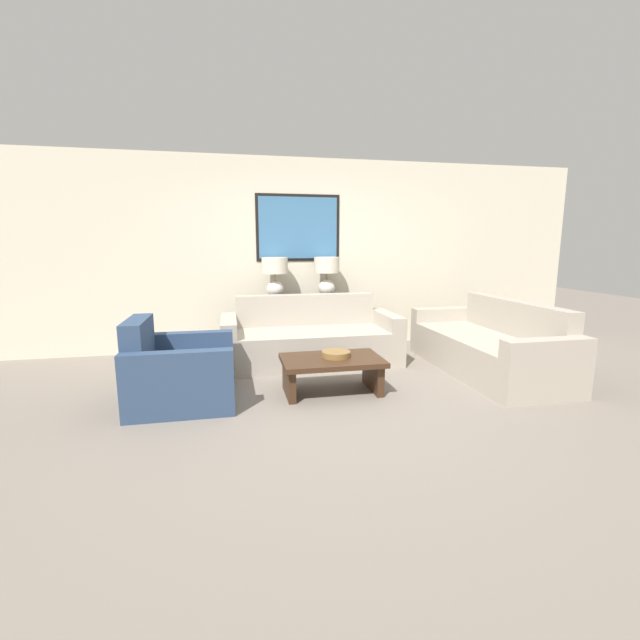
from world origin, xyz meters
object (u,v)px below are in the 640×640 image
at_px(coffee_table, 332,367).
at_px(armchair_near_back_wall, 179,373).
at_px(couch_by_back_wall, 310,340).
at_px(couch_by_side, 489,348).
at_px(table_lamp_left, 275,274).
at_px(table_lamp_right, 327,273).
at_px(decorative_bowl, 336,354).
at_px(console_table, 302,324).

height_order(coffee_table, armchair_near_back_wall, armchair_near_back_wall).
relative_size(couch_by_back_wall, coffee_table, 2.17).
height_order(couch_by_side, armchair_near_back_wall, couch_by_side).
height_order(table_lamp_left, table_lamp_right, same).
bearing_deg(coffee_table, armchair_near_back_wall, 178.29).
relative_size(table_lamp_right, coffee_table, 0.57).
height_order(couch_by_side, decorative_bowl, couch_by_side).
height_order(console_table, armchair_near_back_wall, armchair_near_back_wall).
xyz_separation_m(coffee_table, armchair_near_back_wall, (-1.47, 0.04, 0.02)).
distance_m(couch_by_side, decorative_bowl, 1.95).
xyz_separation_m(table_lamp_left, armchair_near_back_wall, (-1.10, -1.75, -0.80)).
distance_m(couch_by_back_wall, decorative_bowl, 1.12).
relative_size(table_lamp_left, table_lamp_right, 1.00).
distance_m(decorative_bowl, armchair_near_back_wall, 1.52).
xyz_separation_m(table_lamp_left, couch_by_back_wall, (0.36, -0.65, -0.80)).
distance_m(couch_by_back_wall, couch_by_side, 2.14).
xyz_separation_m(couch_by_back_wall, decorative_bowl, (0.06, -1.11, 0.11)).
distance_m(table_lamp_left, decorative_bowl, 1.94).
height_order(console_table, table_lamp_left, table_lamp_left).
relative_size(console_table, table_lamp_left, 2.11).
relative_size(table_lamp_left, couch_by_side, 0.26).
relative_size(table_lamp_right, couch_by_back_wall, 0.26).
height_order(table_lamp_left, decorative_bowl, table_lamp_left).
bearing_deg(armchair_near_back_wall, table_lamp_right, 43.83).
bearing_deg(armchair_near_back_wall, decorative_bowl, -0.60).
bearing_deg(armchair_near_back_wall, table_lamp_left, 57.81).
bearing_deg(table_lamp_right, armchair_near_back_wall, -136.17).
xyz_separation_m(console_table, decorative_bowl, (0.06, -1.76, 0.02)).
xyz_separation_m(table_lamp_right, couch_by_back_wall, (-0.36, -0.65, -0.80)).
bearing_deg(console_table, coffee_table, -89.70).
bearing_deg(decorative_bowl, coffee_table, -150.53).
bearing_deg(table_lamp_right, decorative_bowl, -99.69).
xyz_separation_m(console_table, couch_by_back_wall, (0.00, -0.65, -0.08)).
distance_m(table_lamp_right, armchair_near_back_wall, 2.65).
xyz_separation_m(couch_by_side, coffee_table, (-1.97, -0.34, -0.02)).
relative_size(table_lamp_left, armchair_near_back_wall, 0.60).
bearing_deg(console_table, couch_by_back_wall, -90.00).
height_order(table_lamp_left, couch_by_back_wall, table_lamp_left).
xyz_separation_m(couch_by_back_wall, couch_by_side, (1.98, -0.80, 0.00)).
distance_m(console_table, table_lamp_left, 0.80).
bearing_deg(couch_by_back_wall, decorative_bowl, -86.96).
distance_m(console_table, couch_by_side, 2.46).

